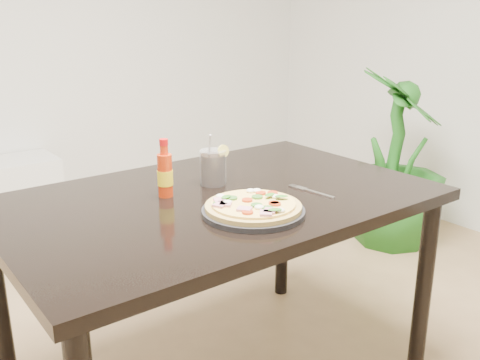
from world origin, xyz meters
TOP-DOWN VIEW (x-y plane):
  - dining_table at (-0.15, 0.22)m, footprint 1.40×0.90m
  - plate at (-0.17, 0.00)m, footprint 0.31×0.31m
  - pizza at (-0.17, 0.00)m, footprint 0.29×0.29m
  - hot_sauce_bottle at (-0.29, 0.31)m, footprint 0.05×0.05m
  - cola_cup at (-0.09, 0.32)m, footprint 0.10×0.09m
  - fork at (0.12, 0.05)m, footprint 0.04×0.19m
  - houseplant at (1.44, 0.68)m, footprint 0.81×0.81m
  - plant_pot at (1.44, 0.68)m, footprint 0.28×0.28m

SIDE VIEW (x-z plane):
  - plant_pot at x=1.44m, z-range 0.00..0.22m
  - houseplant at x=1.44m, z-range 0.00..1.03m
  - dining_table at x=-0.15m, z-range 0.29..1.04m
  - fork at x=0.12m, z-range 0.75..0.76m
  - plate at x=-0.17m, z-range 0.75..0.77m
  - pizza at x=-0.17m, z-range 0.76..0.79m
  - cola_cup at x=-0.09m, z-range 0.72..0.90m
  - hot_sauce_bottle at x=-0.29m, z-range 0.73..0.92m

